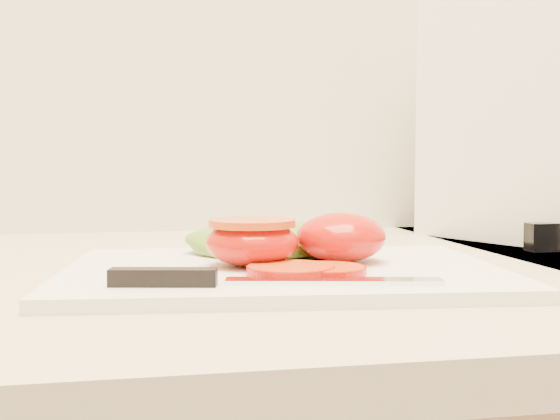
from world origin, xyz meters
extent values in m
cube|color=beige|center=(0.00, 1.68, 0.92)|extent=(3.92, 0.65, 0.03)
cube|color=white|center=(-0.07, 1.60, 0.94)|extent=(0.37, 0.28, 0.01)
ellipsoid|color=red|center=(-0.02, 1.61, 0.96)|extent=(0.08, 0.08, 0.04)
ellipsoid|color=red|center=(-0.10, 1.60, 0.96)|extent=(0.08, 0.08, 0.04)
cylinder|color=#D43904|center=(-0.10, 1.60, 0.97)|extent=(0.07, 0.07, 0.01)
cylinder|color=#D35121|center=(-0.08, 1.55, 0.94)|extent=(0.06, 0.06, 0.01)
cylinder|color=#D35121|center=(-0.05, 1.55, 0.94)|extent=(0.06, 0.06, 0.01)
ellipsoid|color=olive|center=(-0.08, 1.67, 0.95)|extent=(0.16, 0.14, 0.03)
ellipsoid|color=olive|center=(-0.04, 1.67, 0.95)|extent=(0.14, 0.13, 0.02)
cube|color=silver|center=(-0.05, 1.51, 0.94)|extent=(0.15, 0.05, 0.00)
cube|color=black|center=(-0.17, 1.52, 0.95)|extent=(0.07, 0.03, 0.01)
cube|color=white|center=(0.30, 1.83, 1.08)|extent=(0.28, 0.31, 0.30)
camera|label=1|loc=(-0.18, 1.04, 1.03)|focal=45.00mm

